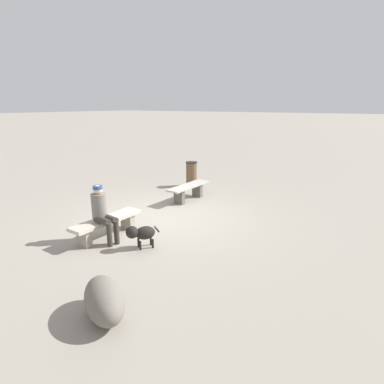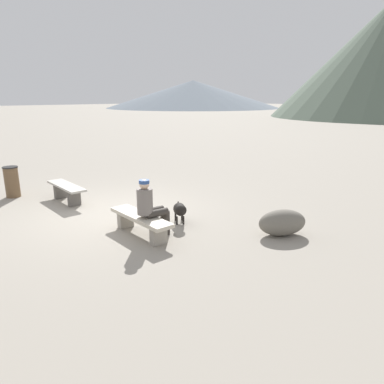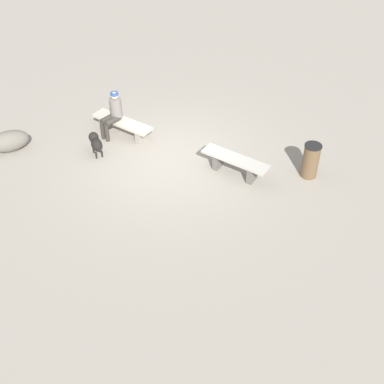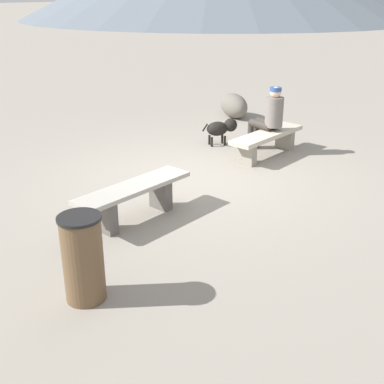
% 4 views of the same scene
% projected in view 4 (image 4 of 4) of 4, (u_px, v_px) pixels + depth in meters
% --- Properties ---
extents(ground, '(210.00, 210.00, 0.06)m').
position_uv_depth(ground, '(195.00, 179.00, 7.67)').
color(ground, gray).
extents(bench_left, '(1.67, 0.46, 0.47)m').
position_uv_depth(bench_left, '(134.00, 196.00, 6.15)').
color(bench_left, '#605B56').
rests_on(bench_left, ground).
extents(bench_right, '(1.72, 0.46, 0.43)m').
position_uv_depth(bench_right, '(267.00, 139.00, 8.55)').
color(bench_right, gray).
rests_on(bench_right, ground).
extents(seated_person, '(0.38, 0.67, 1.20)m').
position_uv_depth(seated_person, '(269.00, 116.00, 8.60)').
color(seated_person, slate).
rests_on(seated_person, ground).
extents(dog, '(0.61, 0.50, 0.50)m').
position_uv_depth(dog, '(222.00, 128.00, 9.17)').
color(dog, black).
rests_on(dog, ground).
extents(trash_bin, '(0.40, 0.40, 0.87)m').
position_uv_depth(trash_bin, '(83.00, 258.00, 4.50)').
color(trash_bin, brown).
rests_on(trash_bin, ground).
extents(boulder, '(0.95, 1.12, 0.54)m').
position_uv_depth(boulder, '(234.00, 106.00, 11.20)').
color(boulder, '#6B665B').
rests_on(boulder, ground).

